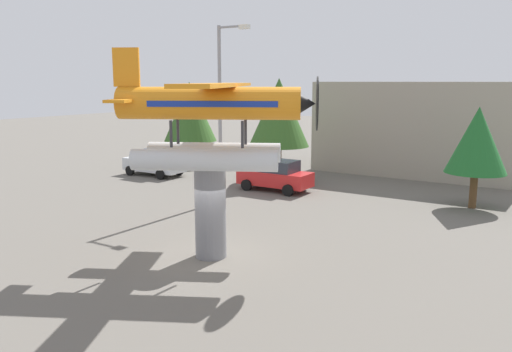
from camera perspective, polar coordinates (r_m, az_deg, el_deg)
ground_plane at (r=18.69m, az=-4.98°, el=-8.83°), size 140.00×140.00×0.00m
display_pedestal at (r=18.22m, az=-5.06°, el=-3.97°), size 1.10×1.10×3.27m
floatplane_monument at (r=17.67m, az=-4.81°, el=6.46°), size 7.11×9.73×4.00m
car_near_silver at (r=34.77m, az=-11.11°, el=1.50°), size 4.20×2.02×1.76m
car_mid_red at (r=29.36m, az=2.21°, el=0.07°), size 4.20×2.02×1.76m
streetlight_primary at (r=26.09m, az=-3.69°, el=8.03°), size 1.84×0.28×8.84m
storefront_building at (r=37.29m, az=17.99°, el=5.16°), size 13.36×7.33×6.13m
tree_west at (r=38.41m, az=-7.31°, el=7.06°), size 3.87×3.87×6.12m
tree_east at (r=31.81m, az=2.55°, el=7.01°), size 3.74×3.74×6.36m
tree_center_back at (r=27.12m, az=23.24°, el=3.63°), size 2.90×2.90×4.98m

